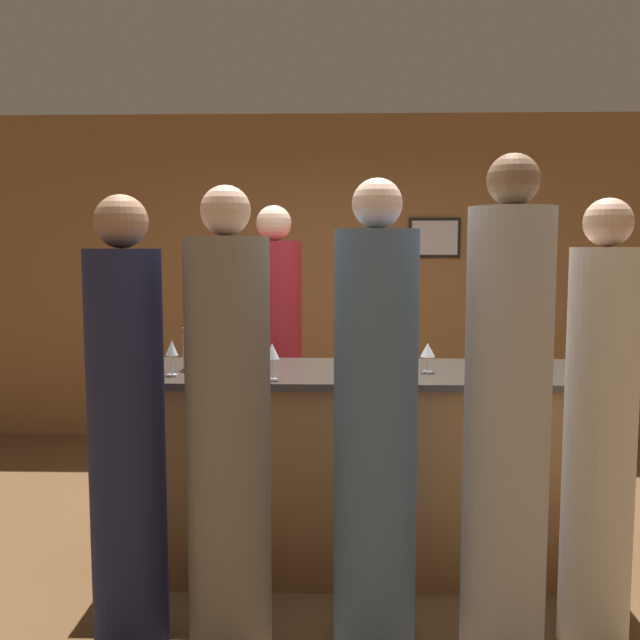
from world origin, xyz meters
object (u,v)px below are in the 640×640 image
object	(u,v)px
bartender	(275,368)
ice_bucket	(199,348)
guest_1	(507,428)
guest_4	(600,438)
wine_bottle_0	(397,345)
guest_3	(375,433)
guest_2	(229,437)
guest_0	(127,437)

from	to	relation	value
bartender	ice_bucket	bearing A→B (deg)	67.60
guest_1	guest_4	distance (m)	0.43
guest_4	wine_bottle_0	world-z (taller)	guest_4
guest_3	wine_bottle_0	xyz separation A→B (m)	(0.16, 0.96, 0.23)
wine_bottle_0	ice_bucket	xyz separation A→B (m)	(-1.05, -0.14, -0.00)
bartender	guest_3	size ratio (longest dim) A/B	0.99
guest_1	guest_2	distance (m)	1.12
ice_bucket	bartender	bearing A→B (deg)	67.60
guest_0	guest_1	world-z (taller)	guest_1
guest_1	ice_bucket	bearing A→B (deg)	147.63
guest_2	guest_4	world-z (taller)	guest_2
guest_1	wine_bottle_0	xyz separation A→B (m)	(-0.35, 1.03, 0.19)
guest_1	guest_3	bearing A→B (deg)	172.02
bartender	guest_0	distance (m)	1.68
guest_4	ice_bucket	xyz separation A→B (m)	(-1.81, 0.77, 0.26)
guest_1	guest_4	world-z (taller)	guest_1
guest_2	guest_3	distance (m)	0.60
wine_bottle_0	ice_bucket	size ratio (longest dim) A/B	1.31
bartender	guest_0	bearing A→B (deg)	74.12
guest_0	guest_1	xyz separation A→B (m)	(1.54, -0.06, 0.06)
guest_1	ice_bucket	world-z (taller)	guest_1
bartender	guest_1	bearing A→B (deg)	122.72
guest_1	wine_bottle_0	size ratio (longest dim) A/B	7.12
guest_3	wine_bottle_0	size ratio (longest dim) A/B	6.82
wine_bottle_0	guest_0	bearing A→B (deg)	-140.63
guest_0	guest_2	bearing A→B (deg)	-0.82
guest_2	guest_0	bearing A→B (deg)	179.18
guest_2	wine_bottle_0	distance (m)	1.27
guest_0	guest_1	bearing A→B (deg)	-2.23
guest_3	wine_bottle_0	world-z (taller)	guest_3
bartender	guest_4	world-z (taller)	bartender
guest_0	ice_bucket	size ratio (longest dim) A/B	8.63
guest_2	guest_3	world-z (taller)	guest_3
bartender	wine_bottle_0	bearing A→B (deg)	138.22
guest_2	ice_bucket	xyz separation A→B (m)	(-0.29, 0.84, 0.25)
bartender	guest_0	size ratio (longest dim) A/B	1.03
guest_0	wine_bottle_0	distance (m)	1.55
guest_4	ice_bucket	bearing A→B (deg)	156.85
bartender	guest_3	xyz separation A→B (m)	(0.56, -1.61, 0.00)
guest_2	guest_4	bearing A→B (deg)	2.29
bartender	guest_1	distance (m)	2.00
bartender	ice_bucket	xyz separation A→B (m)	(-0.33, -0.79, 0.24)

